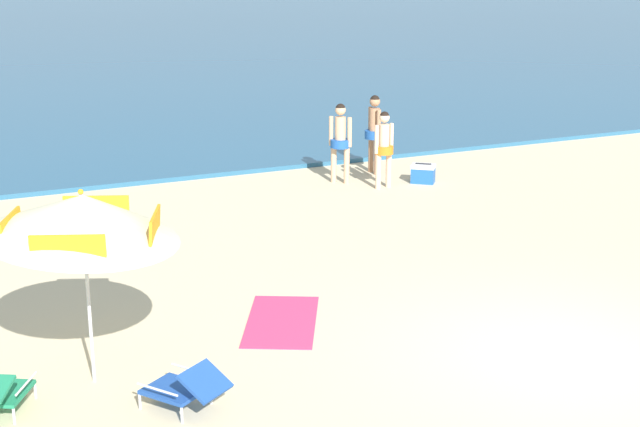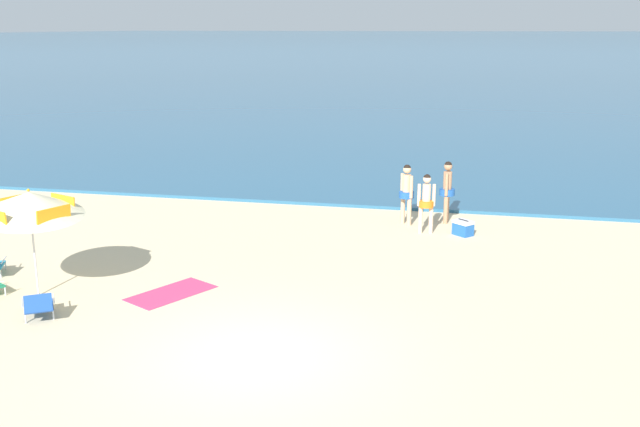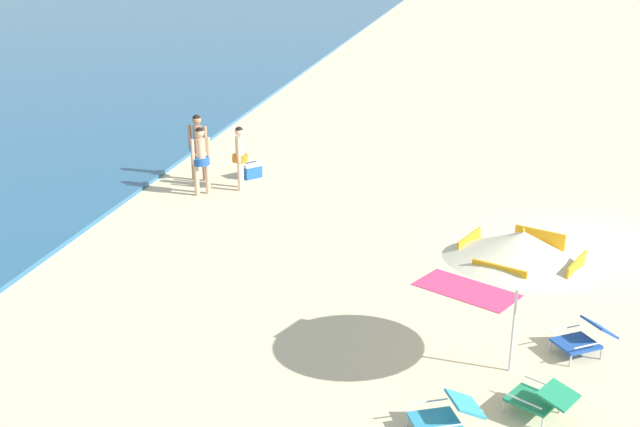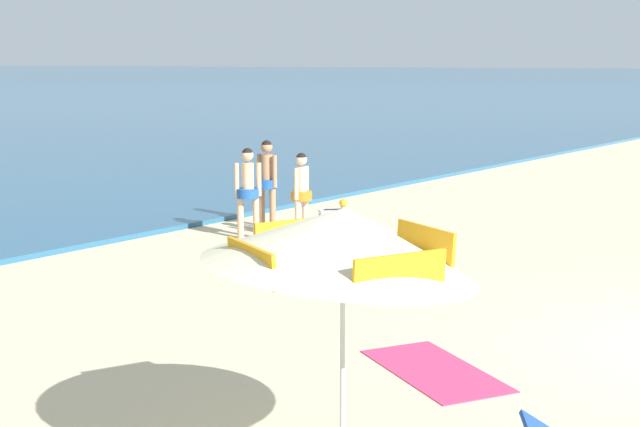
{
  "view_description": "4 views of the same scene",
  "coord_description": "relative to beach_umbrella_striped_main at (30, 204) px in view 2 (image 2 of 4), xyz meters",
  "views": [
    {
      "loc": [
        -6.95,
        -7.86,
        4.63
      ],
      "look_at": [
        -1.11,
        4.41,
        0.81
      ],
      "focal_mm": 51.23,
      "sensor_mm": 36.0,
      "label": 1
    },
    {
      "loc": [
        3.57,
        -10.91,
        5.38
      ],
      "look_at": [
        -0.28,
        6.3,
        0.89
      ],
      "focal_mm": 41.44,
      "sensor_mm": 36.0,
      "label": 2
    },
    {
      "loc": [
        -15.36,
        2.44,
        6.03
      ],
      "look_at": [
        -2.28,
        5.25,
        1.15
      ],
      "focal_mm": 43.02,
      "sensor_mm": 36.0,
      "label": 3
    },
    {
      "loc": [
        -10.54,
        -2.21,
        3.27
      ],
      "look_at": [
        -1.77,
        4.7,
        1.37
      ],
      "focal_mm": 50.12,
      "sensor_mm": 36.0,
      "label": 4
    }
  ],
  "objects": [
    {
      "name": "lounge_chair_beside_umbrella",
      "position": [
        0.74,
        -1.1,
        -1.68
      ],
      "size": [
        0.93,
        1.03,
        0.52
      ],
      "color": "#1E4799",
      "rests_on": "ground"
    },
    {
      "name": "cooler_box",
      "position": [
        8.36,
        6.5,
        -1.74
      ],
      "size": [
        0.6,
        0.59,
        0.43
      ],
      "color": "#1E56A8",
      "rests_on": "ground"
    },
    {
      "name": "beach_towel",
      "position": [
        2.61,
        0.71,
        -1.94
      ],
      "size": [
        1.64,
        2.01,
        0.01
      ],
      "primitive_type": "cube",
      "rotation": [
        0.0,
        0.0,
        2.65
      ],
      "color": "#DB3866",
      "rests_on": "ground"
    },
    {
      "name": "person_standing_near_shore",
      "position": [
        6.77,
        7.26,
        -0.97
      ],
      "size": [
        0.42,
        0.42,
        1.7
      ],
      "color": "#D8A87F",
      "rests_on": "ground"
    },
    {
      "name": "ocean_water",
      "position": [
        5.2,
        408.85,
        -1.9
      ],
      "size": [
        800.0,
        800.0,
        0.1
      ],
      "primitive_type": "cube",
      "color": "#285B7F",
      "rests_on": "ground"
    },
    {
      "name": "person_standing_beside",
      "position": [
        7.85,
        7.75,
        -0.94
      ],
      "size": [
        0.43,
        0.52,
        1.74
      ],
      "color": "tan",
      "rests_on": "ground"
    },
    {
      "name": "ground_plane",
      "position": [
        5.2,
        -1.77,
        -1.95
      ],
      "size": [
        800.0,
        800.0,
        0.0
      ],
      "primitive_type": "plane",
      "color": "beige"
    },
    {
      "name": "person_wading_in",
      "position": [
        7.37,
        6.47,
        -1.02
      ],
      "size": [
        0.47,
        0.39,
        1.61
      ],
      "color": "beige",
      "rests_on": "ground"
    },
    {
      "name": "beach_umbrella_striped_main",
      "position": [
        0.0,
        0.0,
        0.0
      ],
      "size": [
        3.04,
        3.03,
        2.31
      ],
      "color": "silver",
      "rests_on": "ground"
    }
  ]
}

